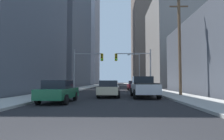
# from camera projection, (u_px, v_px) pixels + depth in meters

# --- Properties ---
(sidewalk_left) EXTENTS (3.26, 160.00, 0.15)m
(sidewalk_left) POSITION_uv_depth(u_px,v_px,m) (91.00, 86.00, 54.09)
(sidewalk_left) COLOR #9E9E99
(sidewalk_left) RESTS_ON ground
(sidewalk_right) EXTENTS (3.26, 160.00, 0.15)m
(sidewalk_right) POSITION_uv_depth(u_px,v_px,m) (138.00, 86.00, 53.75)
(sidewalk_right) COLOR #9E9E99
(sidewalk_right) RESTS_ON ground
(pickup_truck_silver) EXTENTS (2.20, 5.40, 1.90)m
(pickup_truck_silver) POSITION_uv_depth(u_px,v_px,m) (144.00, 87.00, 17.62)
(pickup_truck_silver) COLOR #B7BABF
(pickup_truck_silver) RESTS_ON ground
(sedan_green) EXTENTS (1.95, 4.26, 1.52)m
(sedan_green) POSITION_uv_depth(u_px,v_px,m) (58.00, 91.00, 13.27)
(sedan_green) COLOR #195938
(sedan_green) RESTS_ON ground
(sedan_beige) EXTENTS (1.96, 4.27, 1.52)m
(sedan_beige) POSITION_uv_depth(u_px,v_px,m) (109.00, 89.00, 17.82)
(sedan_beige) COLOR #C6B793
(sedan_beige) RESTS_ON ground
(sedan_maroon) EXTENTS (1.95, 4.25, 1.52)m
(sedan_maroon) POSITION_uv_depth(u_px,v_px,m) (133.00, 85.00, 31.41)
(sedan_maroon) COLOR maroon
(sedan_maroon) RESTS_ON ground
(traffic_signal_near_left) EXTENTS (4.25, 0.44, 6.00)m
(traffic_signal_near_left) POSITION_uv_depth(u_px,v_px,m) (87.00, 63.00, 27.75)
(traffic_signal_near_left) COLOR gray
(traffic_signal_near_left) RESTS_ON ground
(traffic_signal_near_right) EXTENTS (5.15, 0.44, 6.00)m
(traffic_signal_near_right) POSITION_uv_depth(u_px,v_px,m) (135.00, 63.00, 27.58)
(traffic_signal_near_right) COLOR gray
(traffic_signal_near_right) RESTS_ON ground
(utility_pole_right) EXTENTS (2.20, 0.28, 10.22)m
(utility_pole_right) POSITION_uv_depth(u_px,v_px,m) (179.00, 41.00, 18.90)
(utility_pole_right) COLOR brown
(utility_pole_right) RESTS_ON ground
(street_lamp_right) EXTENTS (2.69, 0.32, 7.50)m
(street_lamp_right) POSITION_uv_depth(u_px,v_px,m) (137.00, 67.00, 42.08)
(street_lamp_right) COLOR gray
(street_lamp_right) RESTS_ON ground
(building_left_mid_office) EXTENTS (24.96, 29.75, 32.26)m
(building_left_mid_office) POSITION_uv_depth(u_px,v_px,m) (42.00, 31.00, 57.29)
(building_left_mid_office) COLOR #4C515B
(building_left_mid_office) RESTS_ON ground
(building_left_far_tower) EXTENTS (16.69, 24.37, 70.50)m
(building_left_far_tower) POSITION_uv_depth(u_px,v_px,m) (81.00, 13.00, 96.61)
(building_left_far_tower) COLOR #93939E
(building_left_far_tower) RESTS_ON ground
(building_right_mid_block) EXTENTS (19.66, 19.14, 21.25)m
(building_right_mid_block) POSITION_uv_depth(u_px,v_px,m) (190.00, 45.00, 48.70)
(building_right_mid_block) COLOR gray
(building_right_mid_block) RESTS_ON ground
(building_right_far_highrise) EXTENTS (21.71, 24.86, 54.18)m
(building_right_far_highrise) POSITION_uv_depth(u_px,v_px,m) (154.00, 31.00, 98.51)
(building_right_far_highrise) COLOR #66564C
(building_right_far_highrise) RESTS_ON ground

